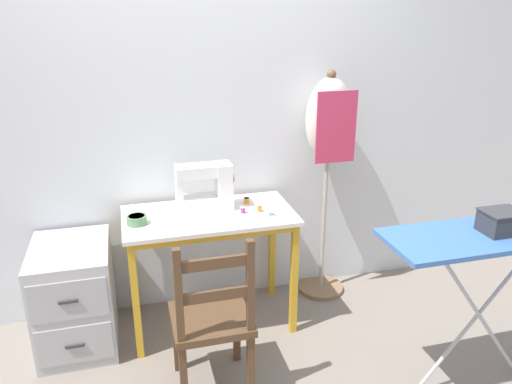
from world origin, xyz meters
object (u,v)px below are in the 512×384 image
(thread_spool_far_edge, at_px, (259,208))
(dress_form, at_px, (328,135))
(sewing_machine, at_px, (207,188))
(storage_box, at_px, (501,222))
(thread_spool_near_machine, at_px, (243,210))
(ironing_board, at_px, (492,241))
(scissors, at_px, (275,215))
(filing_cabinet, at_px, (75,296))
(fabric_bowl, at_px, (137,220))
(thread_spool_mid_table, at_px, (247,201))
(wooden_chair, at_px, (212,320))

(thread_spool_far_edge, bearing_deg, dress_form, 23.51)
(dress_form, bearing_deg, thread_spool_far_edge, -156.49)
(sewing_machine, bearing_deg, storage_box, -39.18)
(sewing_machine, relative_size, thread_spool_near_machine, 8.74)
(dress_form, height_order, ironing_board, dress_form)
(thread_spool_near_machine, height_order, dress_form, dress_form)
(scissors, xyz_separation_m, filing_cabinet, (-1.18, 0.14, -0.44))
(fabric_bowl, bearing_deg, storage_box, -27.94)
(thread_spool_far_edge, xyz_separation_m, storage_box, (0.95, -0.88, 0.18))
(fabric_bowl, xyz_separation_m, storage_box, (1.67, -0.88, 0.17))
(thread_spool_mid_table, distance_m, dress_form, 0.68)
(scissors, bearing_deg, wooden_chair, -135.87)
(thread_spool_far_edge, distance_m, filing_cabinet, 1.20)
(scissors, relative_size, wooden_chair, 0.12)
(filing_cabinet, distance_m, storage_box, 2.35)
(wooden_chair, bearing_deg, ironing_board, -13.83)
(scissors, relative_size, filing_cabinet, 0.17)
(thread_spool_mid_table, relative_size, storage_box, 0.22)
(wooden_chair, bearing_deg, thread_spool_far_edge, 53.66)
(wooden_chair, distance_m, ironing_board, 1.43)
(scissors, relative_size, thread_spool_mid_table, 2.68)
(scissors, bearing_deg, storage_box, -42.25)
(sewing_machine, height_order, filing_cabinet, sewing_machine)
(fabric_bowl, relative_size, dress_form, 0.07)
(fabric_bowl, distance_m, thread_spool_near_machine, 0.62)
(thread_spool_mid_table, height_order, dress_form, dress_form)
(fabric_bowl, bearing_deg, thread_spool_near_machine, -0.32)
(storage_box, bearing_deg, wooden_chair, 165.99)
(fabric_bowl, bearing_deg, wooden_chair, -59.76)
(fabric_bowl, height_order, thread_spool_mid_table, fabric_bowl)
(scissors, height_order, ironing_board, ironing_board)
(thread_spool_near_machine, relative_size, thread_spool_far_edge, 0.91)
(thread_spool_mid_table, relative_size, dress_form, 0.03)
(thread_spool_far_edge, xyz_separation_m, wooden_chair, (-0.40, -0.54, -0.36))
(sewing_machine, relative_size, dress_form, 0.22)
(wooden_chair, distance_m, dress_form, 1.40)
(fabric_bowl, distance_m, storage_box, 1.90)
(filing_cabinet, distance_m, dress_form, 1.84)
(filing_cabinet, bearing_deg, thread_spool_mid_table, 5.28)
(thread_spool_far_edge, xyz_separation_m, ironing_board, (0.92, -0.87, 0.07))
(thread_spool_near_machine, bearing_deg, thread_spool_mid_table, 68.33)
(thread_spool_far_edge, height_order, filing_cabinet, thread_spool_far_edge)
(thread_spool_far_edge, height_order, storage_box, storage_box)
(filing_cabinet, distance_m, ironing_board, 2.29)
(sewing_machine, distance_m, thread_spool_near_machine, 0.26)
(filing_cabinet, bearing_deg, dress_form, 6.17)
(thread_spool_near_machine, relative_size, thread_spool_mid_table, 0.98)
(wooden_chair, relative_size, storage_box, 4.81)
(thread_spool_near_machine, bearing_deg, filing_cabinet, 177.16)
(thread_spool_mid_table, xyz_separation_m, dress_form, (0.56, 0.08, 0.37))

